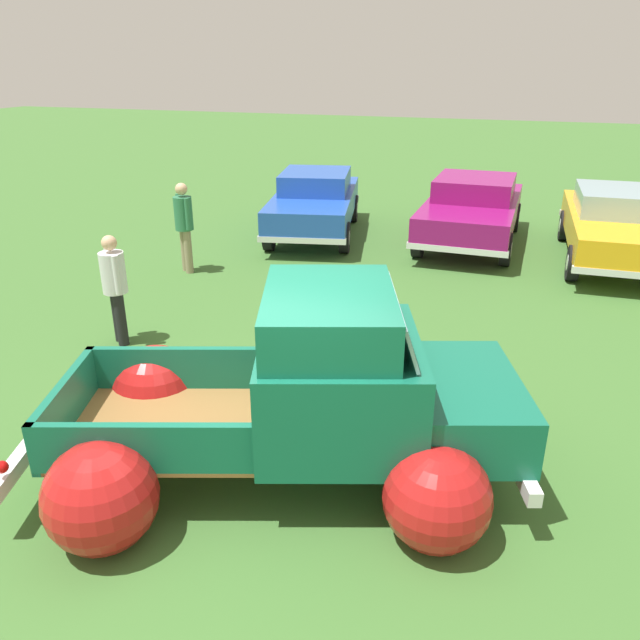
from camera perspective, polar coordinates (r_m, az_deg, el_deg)
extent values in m
plane|color=#3D6B2D|center=(6.34, -4.38, -13.85)|extent=(80.00, 80.00, 0.00)
cylinder|color=black|center=(6.91, 8.25, -6.90)|extent=(0.79, 0.45, 0.76)
cylinder|color=silver|center=(6.91, 8.25, -6.90)|extent=(0.40, 0.33, 0.34)
cylinder|color=black|center=(5.49, 10.68, -15.98)|extent=(0.79, 0.45, 0.76)
cylinder|color=silver|center=(5.49, 10.68, -15.98)|extent=(0.40, 0.33, 0.34)
cylinder|color=black|center=(7.08, -14.97, -6.70)|extent=(0.79, 0.45, 0.76)
cylinder|color=silver|center=(7.08, -14.97, -6.70)|extent=(0.40, 0.33, 0.34)
cylinder|color=black|center=(5.71, -19.34, -15.32)|extent=(0.79, 0.45, 0.76)
cylinder|color=silver|center=(5.71, -19.34, -15.32)|extent=(0.40, 0.33, 0.34)
sphere|color=red|center=(7.09, -14.93, -6.08)|extent=(1.22, 1.22, 0.96)
sphere|color=red|center=(5.63, -19.59, -15.14)|extent=(1.22, 1.22, 0.96)
cube|color=olive|center=(6.18, -13.47, -9.50)|extent=(2.44, 2.12, 0.04)
cube|color=#14664C|center=(6.68, -12.28, -4.48)|extent=(1.97, 0.73, 0.50)
cube|color=#14664C|center=(5.47, -15.39, -11.54)|extent=(1.97, 0.73, 0.50)
cube|color=#14664C|center=(5.91, -4.26, -7.88)|extent=(0.57, 1.48, 0.50)
cube|color=#14664C|center=(6.37, -22.38, -7.28)|extent=(0.57, 1.48, 0.50)
cube|color=#14664C|center=(5.78, 1.80, -5.99)|extent=(1.92, 2.07, 0.95)
cube|color=#14664C|center=(5.47, 0.84, 0.43)|extent=(1.58, 1.83, 0.45)
cube|color=#8CADB7|center=(5.53, 7.54, 0.23)|extent=(0.61, 1.43, 0.38)
cube|color=#14664C|center=(6.00, 11.93, -7.55)|extent=(1.70, 1.94, 0.55)
sphere|color=red|center=(6.91, 8.23, -6.49)|extent=(1.17, 1.17, 0.92)
sphere|color=red|center=(5.44, 10.76, -15.85)|extent=(1.17, 1.17, 0.92)
cube|color=silver|center=(6.64, -24.44, -9.46)|extent=(0.75, 1.91, 0.14)
cube|color=silver|center=(6.30, 16.57, -10.03)|extent=(0.75, 1.91, 0.14)
sphere|color=red|center=(7.16, -21.94, -4.94)|extent=(0.14, 0.14, 0.11)
sphere|color=red|center=(5.95, -27.35, -11.99)|extent=(0.14, 0.14, 0.11)
cylinder|color=black|center=(13.06, 2.29, 7.63)|extent=(0.33, 0.69, 0.66)
cylinder|color=silver|center=(13.06, 2.29, 7.63)|extent=(0.27, 0.34, 0.30)
cylinder|color=black|center=(13.28, -4.72, 7.83)|extent=(0.33, 0.69, 0.66)
cylinder|color=silver|center=(13.28, -4.72, 7.83)|extent=(0.27, 0.34, 0.30)
cylinder|color=black|center=(15.71, 3.10, 10.27)|extent=(0.33, 0.69, 0.66)
cylinder|color=silver|center=(15.71, 3.10, 10.27)|extent=(0.27, 0.34, 0.30)
cylinder|color=black|center=(15.89, -2.80, 10.42)|extent=(0.33, 0.69, 0.66)
cylinder|color=silver|center=(15.89, -2.80, 10.42)|extent=(0.27, 0.34, 0.30)
cube|color=blue|center=(14.37, -0.50, 10.62)|extent=(2.59, 4.55, 0.55)
cube|color=blue|center=(14.44, -0.42, 12.70)|extent=(1.84, 2.07, 0.45)
cube|color=silver|center=(16.47, 0.43, 11.32)|extent=(1.77, 0.48, 0.12)
cube|color=silver|center=(12.42, -1.71, 7.39)|extent=(1.77, 0.48, 0.12)
cylinder|color=black|center=(12.74, 16.82, 6.26)|extent=(0.21, 0.66, 0.66)
cylinder|color=silver|center=(12.74, 16.82, 6.26)|extent=(0.22, 0.30, 0.30)
cylinder|color=black|center=(12.92, 9.10, 7.19)|extent=(0.21, 0.66, 0.66)
cylinder|color=silver|center=(12.92, 9.10, 7.19)|extent=(0.22, 0.30, 0.30)
cylinder|color=black|center=(15.46, 17.56, 9.03)|extent=(0.21, 0.66, 0.66)
cylinder|color=silver|center=(15.46, 17.56, 9.03)|extent=(0.22, 0.30, 0.30)
cylinder|color=black|center=(15.61, 11.13, 9.79)|extent=(0.21, 0.66, 0.66)
cylinder|color=silver|center=(15.61, 11.13, 9.79)|extent=(0.22, 0.30, 0.30)
cube|color=#8C1466|center=(14.07, 13.84, 9.69)|extent=(1.91, 4.41, 0.55)
cube|color=#8C1466|center=(14.14, 14.12, 11.80)|extent=(1.64, 1.86, 0.45)
cube|color=silver|center=(16.21, 14.67, 10.40)|extent=(1.92, 0.12, 0.12)
cube|color=silver|center=(12.06, 12.51, 6.37)|extent=(1.92, 0.12, 0.12)
cylinder|color=black|center=(12.29, 22.36, 4.89)|extent=(0.22, 0.67, 0.66)
cylinder|color=silver|center=(12.29, 22.36, 4.89)|extent=(0.22, 0.30, 0.30)
cylinder|color=black|center=(15.07, 21.67, 8.13)|extent=(0.22, 0.67, 0.66)
cylinder|color=silver|center=(15.07, 21.67, 8.13)|extent=(0.22, 0.30, 0.30)
cube|color=#F2A819|center=(13.68, 25.52, 7.74)|extent=(1.84, 4.57, 0.55)
cube|color=#8CADB7|center=(13.75, 25.79, 9.93)|extent=(1.52, 1.94, 0.45)
cube|color=silver|center=(15.88, 24.45, 8.84)|extent=(1.77, 0.15, 0.12)
cube|color=silver|center=(11.63, 26.54, 3.83)|extent=(1.77, 0.15, 0.12)
cylinder|color=black|center=(9.17, -17.93, 0.03)|extent=(0.21, 0.21, 0.77)
cylinder|color=black|center=(9.33, -18.18, 0.38)|extent=(0.21, 0.21, 0.77)
cylinder|color=silver|center=(9.02, -18.58, 4.18)|extent=(0.48, 0.48, 0.58)
cylinder|color=silver|center=(8.81, -18.28, 3.97)|extent=(0.13, 0.13, 0.55)
cylinder|color=silver|center=(9.22, -18.92, 4.71)|extent=(0.13, 0.13, 0.55)
sphere|color=#DBAD84|center=(8.90, -18.93, 6.76)|extent=(0.30, 0.30, 0.21)
cylinder|color=gray|center=(12.03, -12.09, 6.19)|extent=(0.21, 0.21, 0.83)
cylinder|color=gray|center=(12.18, -12.38, 6.37)|extent=(0.21, 0.21, 0.83)
cylinder|color=#2D724C|center=(11.92, -12.53, 9.60)|extent=(0.48, 0.48, 0.62)
cylinder|color=#2D724C|center=(11.71, -12.15, 9.56)|extent=(0.13, 0.13, 0.59)
cylinder|color=#2D724C|center=(12.12, -12.91, 9.93)|extent=(0.13, 0.13, 0.59)
sphere|color=#DBAD84|center=(11.83, -12.72, 11.73)|extent=(0.31, 0.31, 0.22)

